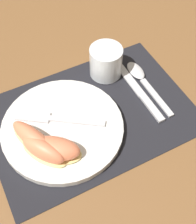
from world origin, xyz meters
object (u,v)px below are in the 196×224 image
(juice_glass, at_px, (106,63))
(spoon, at_px, (141,77))
(citrus_wedge_2, at_px, (54,149))
(knife, at_px, (139,91))
(citrus_wedge_0, at_px, (35,140))
(plate, at_px, (63,128))
(citrus_wedge_1, at_px, (43,150))
(fork, at_px, (53,119))

(juice_glass, height_order, spoon, juice_glass)
(juice_glass, relative_size, citrus_wedge_2, 0.67)
(knife, bearing_deg, citrus_wedge_2, -163.97)
(citrus_wedge_0, bearing_deg, knife, 7.21)
(juice_glass, distance_m, citrus_wedge_0, 0.26)
(plate, xyz_separation_m, citrus_wedge_0, (-0.07, -0.02, 0.03))
(spoon, relative_size, citrus_wedge_1, 1.73)
(citrus_wedge_0, distance_m, citrus_wedge_2, 0.05)
(spoon, bearing_deg, citrus_wedge_2, -158.84)
(plate, distance_m, fork, 0.03)
(spoon, bearing_deg, fork, -174.04)
(plate, height_order, citrus_wedge_2, citrus_wedge_2)
(knife, bearing_deg, plate, -175.71)
(knife, bearing_deg, spoon, 51.91)
(knife, bearing_deg, citrus_wedge_1, -166.48)
(knife, relative_size, fork, 1.18)
(citrus_wedge_0, bearing_deg, spoon, 13.05)
(citrus_wedge_0, xyz_separation_m, citrus_wedge_2, (0.03, -0.04, -0.00))
(plate, relative_size, fork, 1.52)
(citrus_wedge_0, xyz_separation_m, citrus_wedge_1, (0.01, -0.03, 0.00))
(knife, xyz_separation_m, fork, (-0.22, 0.01, 0.02))
(spoon, distance_m, citrus_wedge_2, 0.29)
(fork, relative_size, citrus_wedge_0, 1.29)
(plate, bearing_deg, knife, 4.29)
(plate, relative_size, knife, 1.28)
(plate, height_order, citrus_wedge_0, citrus_wedge_0)
(juice_glass, xyz_separation_m, citrus_wedge_1, (-0.22, -0.16, 0.00))
(knife, height_order, citrus_wedge_2, citrus_wedge_2)
(spoon, xyz_separation_m, fork, (-0.24, -0.03, 0.01))
(plate, bearing_deg, juice_glass, 33.43)
(citrus_wedge_2, bearing_deg, citrus_wedge_1, 162.90)
(citrus_wedge_0, bearing_deg, fork, 38.28)
(plate, height_order, spoon, plate)
(citrus_wedge_1, bearing_deg, spoon, 18.65)
(knife, bearing_deg, juice_glass, 113.59)
(citrus_wedge_2, bearing_deg, citrus_wedge_0, 127.13)
(knife, distance_m, fork, 0.22)
(spoon, bearing_deg, citrus_wedge_0, -166.95)
(citrus_wedge_1, bearing_deg, citrus_wedge_2, -17.10)
(juice_glass, distance_m, citrus_wedge_2, 0.26)
(knife, xyz_separation_m, spoon, (0.03, 0.03, 0.00))
(plate, height_order, citrus_wedge_1, citrus_wedge_1)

